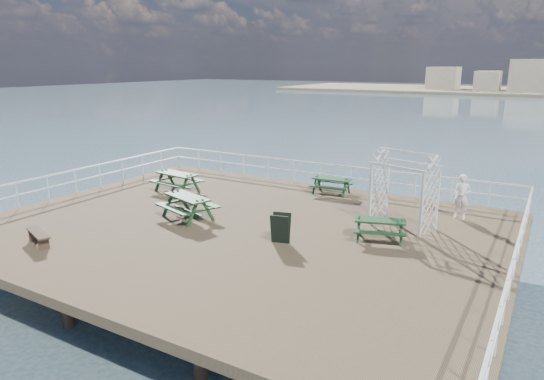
{
  "coord_description": "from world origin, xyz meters",
  "views": [
    {
      "loc": [
        9.34,
        -13.64,
        5.62
      ],
      "look_at": [
        0.56,
        1.28,
        1.1
      ],
      "focal_mm": 32.0,
      "sensor_mm": 36.0,
      "label": 1
    }
  ],
  "objects_px": {
    "person": "(462,197)",
    "flat_bench_far": "(38,235)",
    "picnic_table_d": "(187,202)",
    "trellis_arbor": "(403,193)",
    "picnic_table_a": "(177,178)",
    "picnic_table_b": "(331,182)",
    "picnic_table_c": "(380,225)"
  },
  "relations": [
    {
      "from": "person",
      "to": "flat_bench_far",
      "type": "bearing_deg",
      "value": -140.42
    },
    {
      "from": "picnic_table_d",
      "to": "flat_bench_far",
      "type": "distance_m",
      "value": 5.12
    },
    {
      "from": "flat_bench_far",
      "to": "trellis_arbor",
      "type": "distance_m",
      "value": 12.25
    },
    {
      "from": "picnic_table_a",
      "to": "picnic_table_b",
      "type": "height_order",
      "value": "picnic_table_a"
    },
    {
      "from": "picnic_table_b",
      "to": "flat_bench_far",
      "type": "distance_m",
      "value": 11.91
    },
    {
      "from": "trellis_arbor",
      "to": "picnic_table_c",
      "type": "bearing_deg",
      "value": -82.84
    },
    {
      "from": "picnic_table_c",
      "to": "picnic_table_a",
      "type": "bearing_deg",
      "value": 153.78
    },
    {
      "from": "picnic_table_d",
      "to": "person",
      "type": "xyz_separation_m",
      "value": [
        8.79,
        5.17,
        0.21
      ]
    },
    {
      "from": "trellis_arbor",
      "to": "picnic_table_a",
      "type": "bearing_deg",
      "value": -162.97
    },
    {
      "from": "picnic_table_d",
      "to": "trellis_arbor",
      "type": "xyz_separation_m",
      "value": [
        7.15,
        3.15,
        0.58
      ]
    },
    {
      "from": "picnic_table_c",
      "to": "trellis_arbor",
      "type": "distance_m",
      "value": 1.89
    },
    {
      "from": "picnic_table_b",
      "to": "flat_bench_far",
      "type": "relative_size",
      "value": 1.15
    },
    {
      "from": "flat_bench_far",
      "to": "picnic_table_d",
      "type": "bearing_deg",
      "value": 82.65
    },
    {
      "from": "picnic_table_c",
      "to": "person",
      "type": "height_order",
      "value": "person"
    },
    {
      "from": "person",
      "to": "picnic_table_b",
      "type": "bearing_deg",
      "value": 169.96
    },
    {
      "from": "picnic_table_a",
      "to": "person",
      "type": "distance_m",
      "value": 12.01
    },
    {
      "from": "picnic_table_c",
      "to": "picnic_table_d",
      "type": "bearing_deg",
      "value": 173.39
    },
    {
      "from": "picnic_table_c",
      "to": "flat_bench_far",
      "type": "bearing_deg",
      "value": -165.39
    },
    {
      "from": "picnic_table_a",
      "to": "picnic_table_c",
      "type": "height_order",
      "value": "picnic_table_a"
    },
    {
      "from": "picnic_table_c",
      "to": "trellis_arbor",
      "type": "bearing_deg",
      "value": 63.84
    },
    {
      "from": "picnic_table_c",
      "to": "flat_bench_far",
      "type": "xyz_separation_m",
      "value": [
        -9.25,
        -5.97,
        -0.19
      ]
    },
    {
      "from": "picnic_table_a",
      "to": "flat_bench_far",
      "type": "relative_size",
      "value": 1.44
    },
    {
      "from": "picnic_table_a",
      "to": "picnic_table_d",
      "type": "bearing_deg",
      "value": -35.65
    },
    {
      "from": "picnic_table_c",
      "to": "person",
      "type": "bearing_deg",
      "value": 45.17
    },
    {
      "from": "picnic_table_d",
      "to": "flat_bench_far",
      "type": "bearing_deg",
      "value": -99.14
    },
    {
      "from": "picnic_table_c",
      "to": "flat_bench_far",
      "type": "distance_m",
      "value": 11.01
    },
    {
      "from": "picnic_table_b",
      "to": "trellis_arbor",
      "type": "xyz_separation_m",
      "value": [
        3.97,
        -2.85,
        0.7
      ]
    },
    {
      "from": "picnic_table_a",
      "to": "person",
      "type": "bearing_deg",
      "value": 18.97
    },
    {
      "from": "picnic_table_c",
      "to": "picnic_table_b",
      "type": "bearing_deg",
      "value": 110.88
    },
    {
      "from": "picnic_table_b",
      "to": "picnic_table_c",
      "type": "height_order",
      "value": "picnic_table_b"
    },
    {
      "from": "flat_bench_far",
      "to": "person",
      "type": "xyz_separation_m",
      "value": [
        11.12,
        9.72,
        0.52
      ]
    },
    {
      "from": "picnic_table_c",
      "to": "trellis_arbor",
      "type": "xyz_separation_m",
      "value": [
        0.24,
        1.73,
        0.71
      ]
    }
  ]
}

